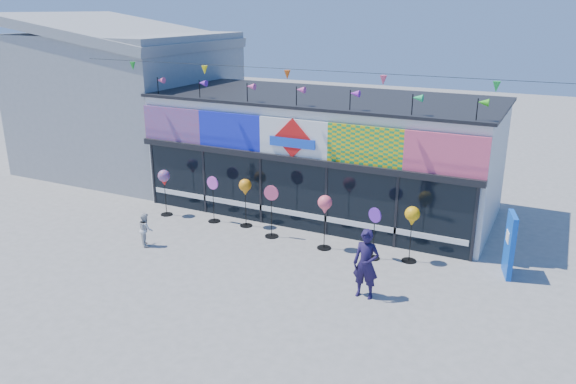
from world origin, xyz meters
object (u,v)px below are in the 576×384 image
Objects in this scene: spinner_4 at (325,206)px; adult_man at (366,264)px; spinner_6 at (412,218)px; spinner_2 at (245,189)px; spinner_3 at (271,210)px; spinner_0 at (164,179)px; child at (146,229)px; spinner_5 at (374,232)px; blue_sign at (510,245)px; spinner_1 at (213,198)px.

adult_man reaches higher than spinner_4.
spinner_2 is at bearing 177.19° from spinner_6.
spinner_4 is (1.88, -0.10, 0.46)m from spinner_3.
spinner_0 is 4.33m from spinner_3.
spinner_6 is 1.60× the size of child.
spinner_6 is at bearing 15.97° from spinner_5.
spinner_0 is at bearing -24.67° from child.
child is at bearing -161.63° from spinner_5.
spinner_2 is at bearing -85.04° from child.
spinner_2 is at bearing 173.08° from spinner_5.
spinner_4 is at bearing -1.82° from spinner_0.
spinner_3 is 3.96m from child.
spinner_2 reaches higher than spinner_5.
spinner_6 is at bearing 79.16° from adult_man.
spinner_6 is (1.01, 0.29, 0.52)m from spinner_5.
spinner_0 is 7.79m from spinner_5.
spinner_0 is 3.12m from spinner_2.
blue_sign is at bearing -124.34° from child.
blue_sign is at bearing 42.83° from adult_man.
adult_man is (8.31, -2.52, -0.42)m from spinner_0.
spinner_0 is 8.78m from spinner_6.
adult_man is at bearing -151.09° from blue_sign.
spinner_1 is (1.89, 0.21, -0.47)m from spinner_0.
spinner_2 is at bearing 6.25° from spinner_1.
spinner_1 is 1.02× the size of spinner_5.
spinner_4 is at bearing -3.04° from spinner_3.
spinner_6 is (8.78, 0.06, 0.02)m from spinner_0.
spinner_0 is at bearing 162.61° from adult_man.
child is (-5.06, -2.23, -0.85)m from spinner_4.
spinner_5 is 7.00m from child.
spinner_3 reaches higher than spinner_6.
spinner_3 is at bearing 176.96° from spinner_4.
blue_sign is 11.43m from spinner_0.
spinner_4 is 0.94× the size of adult_man.
spinner_4 reaches higher than spinner_1.
spinner_4 reaches higher than spinner_6.
blue_sign reaches higher than spinner_5.
spinner_6 is (2.59, 0.26, -0.02)m from spinner_4.
spinner_2 reaches higher than spinner_1.
spinner_4 is (6.19, -0.20, 0.04)m from spinner_0.
spinner_1 is 0.89× the size of adult_man.
spinner_4 is at bearing 178.88° from spinner_5.
spinner_6 is 8.08m from child.
blue_sign is 1.13× the size of spinner_5.
adult_man reaches higher than blue_sign.
adult_man is (4.00, -2.42, -0.00)m from spinner_3.
adult_man reaches higher than spinner_5.
spinner_6 is 2.66m from adult_man.
spinner_3 reaches higher than spinner_1.
spinner_0 is 0.91× the size of adult_man.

